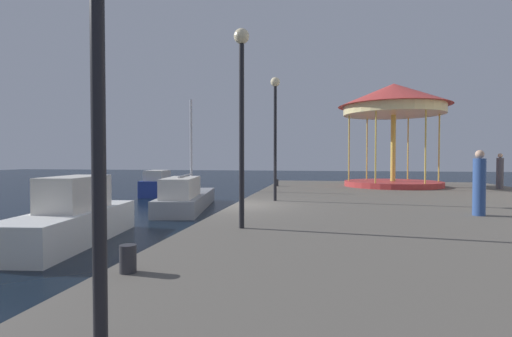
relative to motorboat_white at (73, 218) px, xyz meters
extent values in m
plane|color=black|center=(3.94, 3.25, -0.70)|extent=(120.00, 120.00, 0.00)
cube|color=#5B564F|center=(10.70, 3.25, -0.30)|extent=(13.50, 29.56, 0.80)
cube|color=white|center=(0.01, -0.05, -0.23)|extent=(2.25, 5.57, 0.94)
cube|color=beige|center=(-0.02, 0.13, 0.72)|extent=(1.41, 2.50, 0.97)
cube|color=#4C6070|center=(-0.16, 1.32, 0.92)|extent=(0.98, 0.22, 0.44)
cube|color=gray|center=(0.61, 7.87, -0.34)|extent=(3.01, 7.47, 0.72)
cube|color=beige|center=(0.90, 6.22, 0.44)|extent=(1.78, 3.36, 0.86)
cylinder|color=silver|center=(0.43, 8.92, 2.36)|extent=(0.12, 0.12, 4.68)
cylinder|color=silver|center=(0.71, 7.31, 0.92)|extent=(0.63, 3.24, 0.08)
cube|color=navy|center=(-3.29, 13.92, -0.19)|extent=(2.00, 4.52, 1.03)
cube|color=beige|center=(-3.21, 12.94, 0.64)|extent=(1.30, 2.03, 0.63)
cube|color=#4C6070|center=(-3.29, 13.90, 0.76)|extent=(0.98, 0.19, 0.28)
cylinder|color=#B23333|center=(11.01, 13.35, 0.25)|extent=(5.45, 5.45, 0.30)
cylinder|color=gold|center=(11.01, 13.35, 2.29)|extent=(0.28, 0.28, 3.80)
cylinder|color=#F2E099|center=(11.01, 13.35, 4.44)|extent=(5.62, 5.62, 0.50)
cone|color=#C63D38|center=(11.01, 13.35, 5.34)|extent=(6.25, 6.25, 1.29)
cylinder|color=gold|center=(13.48, 13.35, 2.29)|extent=(0.08, 0.08, 3.80)
cylinder|color=gold|center=(12.25, 15.49, 2.29)|extent=(0.08, 0.08, 3.80)
cylinder|color=gold|center=(9.77, 15.49, 2.29)|extent=(0.08, 0.08, 3.80)
cylinder|color=gold|center=(8.54, 13.35, 2.29)|extent=(0.08, 0.08, 3.80)
cylinder|color=gold|center=(9.77, 11.21, 2.29)|extent=(0.08, 0.08, 3.80)
cylinder|color=gold|center=(12.25, 11.21, 2.29)|extent=(0.08, 0.08, 3.80)
cylinder|color=black|center=(5.25, -7.09, 2.07)|extent=(0.12, 0.12, 3.94)
cylinder|color=black|center=(5.22, -1.18, 2.24)|extent=(0.12, 0.12, 4.28)
sphere|color=#F9E5B2|center=(5.22, -1.18, 4.56)|extent=(0.36, 0.36, 0.36)
cylinder|color=black|center=(5.26, 4.73, 2.27)|extent=(0.12, 0.12, 4.35)
sphere|color=#F9E5B2|center=(5.26, 4.73, 4.63)|extent=(0.36, 0.36, 0.36)
cylinder|color=#2D2D33|center=(4.34, -4.93, 0.30)|extent=(0.24, 0.24, 0.40)
cylinder|color=#2D2D33|center=(4.38, 12.43, 0.30)|extent=(0.24, 0.24, 0.40)
cylinder|color=#2D4C8C|center=(11.47, 1.94, 0.91)|extent=(0.34, 0.34, 1.63)
sphere|color=tan|center=(11.47, 1.94, 1.85)|extent=(0.24, 0.24, 0.24)
cylinder|color=#514C56|center=(16.23, 12.33, 0.92)|extent=(0.34, 0.34, 1.64)
sphere|color=tan|center=(16.23, 12.33, 1.86)|extent=(0.24, 0.24, 0.24)
camera|label=1|loc=(7.12, -10.09, 1.75)|focal=27.40mm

